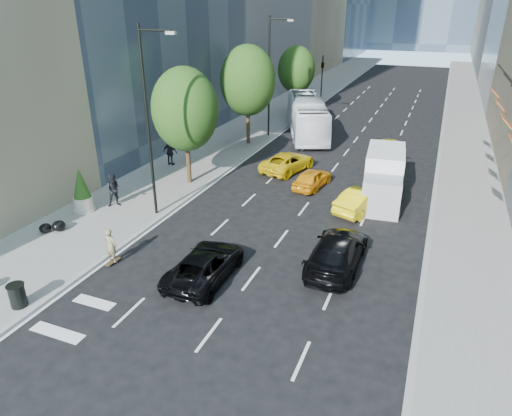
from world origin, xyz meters
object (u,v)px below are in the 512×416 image
at_px(black_sedan_lincoln, 205,265).
at_px(box_truck, 384,176).
at_px(city_bus, 307,116).
at_px(skateboarder, 111,248).
at_px(black_sedan_mercedes, 337,252).
at_px(planter_shrub, 82,191).
at_px(trash_can, 18,296).

height_order(black_sedan_lincoln, box_truck, box_truck).
relative_size(black_sedan_lincoln, city_bus, 0.39).
xyz_separation_m(skateboarder, black_sedan_mercedes, (9.62, 3.63, -0.06)).
height_order(skateboarder, city_bus, city_bus).
distance_m(city_bus, box_truck, 15.55).
xyz_separation_m(skateboarder, planter_shrub, (-5.06, 3.95, 0.54)).
distance_m(black_sedan_mercedes, box_truck, 8.93).
xyz_separation_m(trash_can, planter_shrub, (-3.88, 8.15, 0.75)).
height_order(black_sedan_mercedes, planter_shrub, planter_shrub).
relative_size(city_bus, box_truck, 1.91).
bearing_deg(black_sedan_lincoln, trash_can, 38.87).
xyz_separation_m(black_sedan_lincoln, box_truck, (5.86, 11.95, 0.82)).
height_order(skateboarder, box_truck, box_truck).
height_order(black_sedan_mercedes, city_bus, city_bus).
relative_size(black_sedan_lincoln, planter_shrub, 1.85).
bearing_deg(trash_can, city_bus, 84.28).
bearing_deg(black_sedan_lincoln, planter_shrub, -20.37).
distance_m(skateboarder, black_sedan_lincoln, 4.57).
relative_size(trash_can, planter_shrub, 0.36).
relative_size(city_bus, planter_shrub, 4.68).
xyz_separation_m(black_sedan_mercedes, trash_can, (-10.80, -7.84, -0.15)).
distance_m(city_bus, trash_can, 29.83).
bearing_deg(box_truck, black_sedan_lincoln, -121.73).
distance_m(black_sedan_lincoln, planter_shrub, 10.20).
bearing_deg(skateboarder, city_bus, -90.16).
distance_m(trash_can, planter_shrub, 9.06).
distance_m(black_sedan_lincoln, box_truck, 13.34).
relative_size(skateboarder, trash_can, 1.77).
height_order(skateboarder, black_sedan_lincoln, skateboarder).
distance_m(city_bus, planter_shrub, 22.58).
bearing_deg(planter_shrub, black_sedan_mercedes, -1.22).
relative_size(black_sedan_lincoln, trash_can, 5.09).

